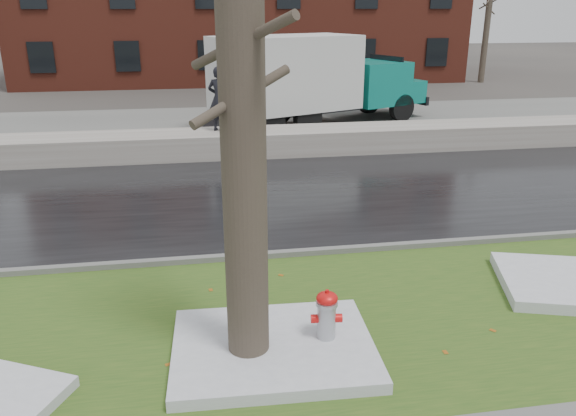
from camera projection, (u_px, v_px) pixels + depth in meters
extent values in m
plane|color=#47423D|center=(273.00, 285.00, 9.25)|extent=(120.00, 120.00, 0.00)
cube|color=#2A4B19|center=(285.00, 323.00, 8.08)|extent=(60.00, 4.50, 0.04)
cube|color=black|center=(248.00, 198.00, 13.42)|extent=(60.00, 7.00, 0.03)
cube|color=slate|center=(227.00, 127.00, 21.31)|extent=(60.00, 9.00, 0.03)
cube|color=slate|center=(266.00, 256.00, 10.15)|extent=(60.00, 0.15, 0.14)
cube|color=#A39E95|center=(234.00, 143.00, 17.20)|extent=(60.00, 1.60, 0.75)
cylinder|color=brown|center=(103.00, 27.00, 31.38)|extent=(0.36, 0.36, 6.50)
cylinder|color=brown|center=(101.00, 9.00, 31.06)|extent=(0.84, 1.62, 0.73)
cylinder|color=brown|center=(102.00, 20.00, 31.26)|extent=(1.40, 0.61, 0.63)
cylinder|color=brown|center=(487.00, 26.00, 32.86)|extent=(0.36, 0.36, 6.50)
cylinder|color=brown|center=(489.00, 9.00, 32.54)|extent=(0.84, 1.62, 0.73)
cylinder|color=brown|center=(488.00, 20.00, 32.75)|extent=(1.40, 0.61, 0.63)
cylinder|color=#A7A9B0|center=(326.00, 323.00, 7.35)|extent=(0.27, 0.27, 0.74)
ellipsoid|color=red|center=(327.00, 298.00, 7.23)|extent=(0.31, 0.31, 0.17)
cylinder|color=red|center=(327.00, 292.00, 7.20)|extent=(0.06, 0.06, 0.05)
cylinder|color=red|center=(315.00, 319.00, 7.32)|extent=(0.12, 0.13, 0.12)
cylinder|color=red|center=(338.00, 318.00, 7.34)|extent=(0.12, 0.13, 0.12)
cylinder|color=#A7A9B0|center=(325.00, 312.00, 7.47)|extent=(0.16, 0.12, 0.15)
cylinder|color=brown|center=(242.00, 104.00, 6.16)|extent=(0.63, 0.63, 6.54)
cylinder|color=brown|center=(240.00, 42.00, 5.94)|extent=(1.09, 1.34, 0.68)
cylinder|color=brown|center=(242.00, 96.00, 6.13)|extent=(1.20, 0.83, 0.58)
cube|color=black|center=(314.00, 109.00, 21.36)|extent=(7.57, 3.85, 0.21)
cube|color=beige|center=(286.00, 73.00, 20.26)|extent=(5.78, 4.24, 2.63)
cube|color=#0D7B6D|center=(372.00, 82.00, 22.44)|extent=(2.96, 3.01, 1.65)
cube|color=#0D7B6D|center=(398.00, 90.00, 23.27)|extent=(1.89, 2.42, 0.88)
cube|color=black|center=(386.00, 67.00, 22.58)|extent=(0.81, 1.83, 0.88)
cube|color=black|center=(206.00, 130.00, 19.26)|extent=(1.98, 1.71, 0.65)
cylinder|color=black|center=(402.00, 108.00, 22.30)|extent=(1.10, 0.68, 1.07)
cylinder|color=black|center=(369.00, 101.00, 23.94)|extent=(1.10, 0.68, 1.07)
cylinder|color=black|center=(308.00, 119.00, 20.09)|extent=(1.10, 0.68, 1.07)
cylinder|color=black|center=(279.00, 110.00, 21.73)|extent=(1.10, 0.68, 1.07)
cylinder|color=black|center=(270.00, 123.00, 19.33)|extent=(1.10, 0.68, 1.07)
cylinder|color=black|center=(243.00, 114.00, 20.97)|extent=(1.10, 0.68, 1.07)
imported|color=black|center=(219.00, 99.00, 16.81)|extent=(0.83, 0.69, 1.93)
cube|color=silver|center=(273.00, 348.00, 7.31)|extent=(2.68, 2.10, 0.16)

